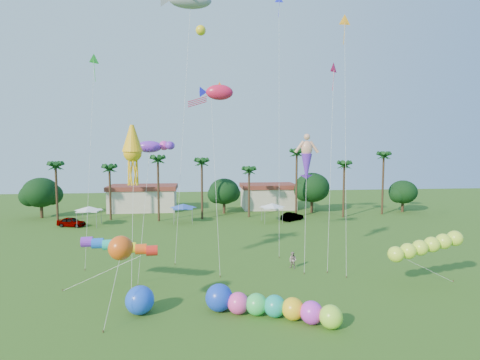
{
  "coord_description": "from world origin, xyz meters",
  "views": [
    {
      "loc": [
        -3.54,
        -21.87,
        11.69
      ],
      "look_at": [
        0.0,
        10.0,
        9.0
      ],
      "focal_mm": 28.0,
      "sensor_mm": 36.0,
      "label": 1
    }
  ],
  "objects": [
    {
      "name": "ground",
      "position": [
        0.0,
        0.0,
        0.0
      ],
      "size": [
        160.0,
        160.0,
        0.0
      ],
      "primitive_type": "plane",
      "color": "#285116",
      "rests_on": "ground"
    },
    {
      "name": "tree_line",
      "position": [
        3.57,
        44.0,
        4.28
      ],
      "size": [
        69.46,
        8.91,
        11.0
      ],
      "color": "#3A2819",
      "rests_on": "ground"
    },
    {
      "name": "buildings_row",
      "position": [
        -3.09,
        50.0,
        2.0
      ],
      "size": [
        35.0,
        7.0,
        4.0
      ],
      "color": "beige",
      "rests_on": "ground"
    },
    {
      "name": "tent_row",
      "position": [
        -6.0,
        36.33,
        2.75
      ],
      "size": [
        31.0,
        4.0,
        0.6
      ],
      "color": "white",
      "rests_on": "ground"
    },
    {
      "name": "car_a",
      "position": [
        -22.62,
        36.01,
        0.71
      ],
      "size": [
        4.45,
        2.72,
        1.42
      ],
      "primitive_type": "imported",
      "rotation": [
        0.0,
        0.0,
        1.3
      ],
      "color": "#4C4C54",
      "rests_on": "ground"
    },
    {
      "name": "car_b",
      "position": [
        11.56,
        37.0,
        0.67
      ],
      "size": [
        4.19,
        3.44,
        1.35
      ],
      "primitive_type": "imported",
      "rotation": [
        0.0,
        0.0,
        2.15
      ],
      "color": "#4C4C54",
      "rests_on": "ground"
    },
    {
      "name": "spectator_b",
      "position": [
        5.54,
        13.07,
        0.81
      ],
      "size": [
        1.0,
        1.0,
        1.63
      ],
      "primitive_type": "imported",
      "rotation": [
        0.0,
        0.0,
        -0.78
      ],
      "color": "gray",
      "rests_on": "ground"
    },
    {
      "name": "caterpillar_inflatable",
      "position": [
        1.03,
        2.9,
        0.83
      ],
      "size": [
        9.18,
        5.51,
        1.97
      ],
      "rotation": [
        0.0,
        0.0,
        -0.44
      ],
      "color": "#FF43A6",
      "rests_on": "ground"
    },
    {
      "name": "blue_ball",
      "position": [
        -7.76,
        4.39,
        1.01
      ],
      "size": [
        2.02,
        2.02,
        2.02
      ],
      "primitive_type": "sphere",
      "color": "blue",
      "rests_on": "ground"
    },
    {
      "name": "rainbow_tube",
      "position": [
        -8.98,
        8.73,
        3.37
      ],
      "size": [
        9.03,
        1.51,
        3.81
      ],
      "color": "red",
      "rests_on": "ground"
    },
    {
      "name": "green_worm",
      "position": [
        12.83,
        7.16,
        2.87
      ],
      "size": [
        9.53,
        2.77,
        3.66
      ],
      "color": "#CAF937",
      "rests_on": "ground"
    },
    {
      "name": "orange_ball_kite",
      "position": [
        -8.74,
        3.25,
        5.1
      ],
      "size": [
        2.08,
        2.45,
        5.93
      ],
      "color": "#E25212",
      "rests_on": "ground"
    },
    {
      "name": "merman_kite",
      "position": [
        7.42,
        15.27,
        10.59
      ],
      "size": [
        2.3,
        4.78,
        12.81
      ],
      "color": "#E19D7F",
      "rests_on": "ground"
    },
    {
      "name": "fish_kite",
      "position": [
        -1.33,
        17.03,
        17.44
      ],
      "size": [
        4.41,
        7.03,
        18.32
      ],
      "color": "red",
      "rests_on": "ground"
    },
    {
      "name": "shark_kite",
      "position": [
        -4.27,
        21.09,
        27.95
      ],
      "size": [
        6.49,
        7.22,
        29.07
      ],
      "color": "gray",
      "rests_on": "ground"
    },
    {
      "name": "squid_kite",
      "position": [
        -9.16,
        11.11,
        11.33
      ],
      "size": [
        1.82,
        4.17,
        13.83
      ],
      "color": "yellow",
      "rests_on": "ground"
    },
    {
      "name": "lobster_kite",
      "position": [
        -8.04,
        13.52,
        11.87
      ],
      "size": [
        4.49,
        5.28,
        12.66
      ],
      "color": "purple",
      "rests_on": "ground"
    },
    {
      "name": "delta_kite_red",
      "position": [
        10.17,
        15.52,
        19.5
      ],
      "size": [
        2.39,
        4.68,
        20.44
      ],
      "color": "#DB184F",
      "rests_on": "ground"
    },
    {
      "name": "delta_kite_yellow",
      "position": [
        10.74,
        14.27,
        23.68
      ],
      "size": [
        1.73,
        4.56,
        24.74
      ],
      "color": "orange",
      "rests_on": "ground"
    },
    {
      "name": "delta_kite_green",
      "position": [
        -14.11,
        18.75,
        20.47
      ],
      "size": [
        1.1,
        4.74,
        21.44
      ],
      "color": "#37E936",
      "rests_on": "ground"
    },
    {
      "name": "delta_kite_blue",
      "position": [
        5.69,
        21.19,
        27.7
      ],
      "size": [
        1.36,
        4.87,
        29.11
      ],
      "color": "#1B25F9",
      "rests_on": "ground"
    }
  ]
}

